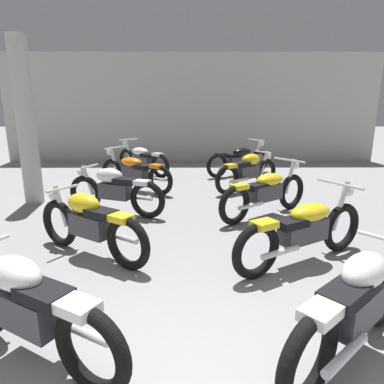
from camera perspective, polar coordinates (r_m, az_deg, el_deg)
name	(u,v)px	position (r m, az deg, el deg)	size (l,w,h in m)	color
back_wall	(191,109)	(11.92, -0.19, 13.73)	(12.61, 0.24, 3.60)	#B2B2AD
support_pillar	(26,123)	(7.46, -26.01, 10.35)	(0.36, 0.36, 3.20)	#B2B2AD
motorcycle_left_row_0	(27,307)	(3.00, -25.89, -16.87)	(1.77, 1.07, 0.88)	black
motorcycle_left_row_1	(90,223)	(4.61, -16.70, -5.03)	(1.70, 1.18, 0.88)	black
motorcycle_left_row_2	(115,190)	(6.29, -12.81, 0.38)	(1.88, 0.81, 0.88)	black
motorcycle_left_row_3	(135,171)	(7.99, -9.58, 3.45)	(1.85, 1.32, 0.97)	black
motorcycle_left_row_4	(142,159)	(9.82, -8.29, 5.53)	(1.65, 1.58, 0.97)	black
motorcycle_right_row_0	(356,305)	(3.02, 25.68, -16.58)	(1.55, 1.38, 0.88)	black
motorcycle_right_row_1	(304,229)	(4.45, 18.22, -5.92)	(1.93, 1.21, 0.97)	black
motorcycle_right_row_2	(266,191)	(6.17, 12.26, 0.09)	(1.80, 1.39, 0.97)	black
motorcycle_right_row_3	(248,171)	(7.99, 9.32, 3.51)	(1.63, 1.29, 0.88)	black
motorcycle_right_row_4	(239,159)	(9.72, 7.93, 5.45)	(1.92, 1.21, 0.97)	black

